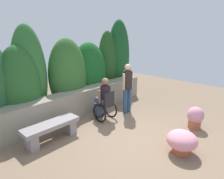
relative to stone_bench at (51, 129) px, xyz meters
The scene contains 8 objects.
ground_plane 2.01m from the stone_bench, 42.88° to the right, with size 13.49×13.49×0.00m, color #7E6651.
stone_retaining_wall 1.65m from the stone_bench, 27.67° to the left, with size 5.70×0.52×0.83m, color gray.
hedge_backdrop 2.21m from the stone_bench, 45.13° to the left, with size 6.43×1.15×3.13m.
stone_bench is the anchor object (origin of this frame).
person_in_wheelchair 1.77m from the stone_bench, ahead, with size 0.53×0.66×1.33m.
person_standing_companion 2.73m from the stone_bench, ahead, with size 0.49×0.30×1.65m.
flower_pot_purple_near 3.09m from the stone_bench, 56.84° to the right, with size 0.67×0.67×0.52m.
flower_pot_terracotta_by_wall 3.88m from the stone_bench, 37.75° to the right, with size 0.45×0.45×0.63m.
Camera 1 is at (-3.53, -2.61, 2.59)m, focal length 30.40 mm.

